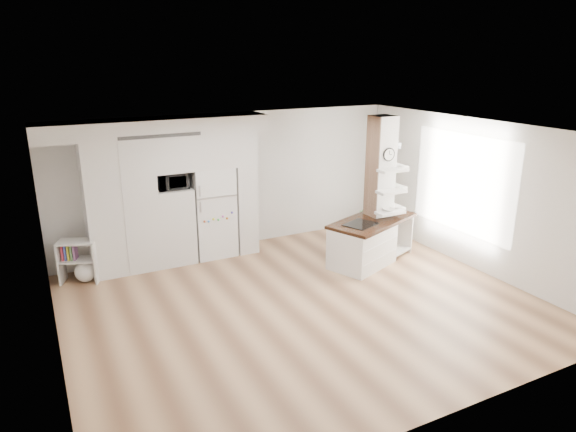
# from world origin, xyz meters

# --- Properties ---
(floor) EXTENTS (7.00, 6.00, 0.01)m
(floor) POSITION_xyz_m (0.00, 0.00, 0.00)
(floor) COLOR tan
(floor) RESTS_ON ground
(room) EXTENTS (7.04, 6.04, 2.72)m
(room) POSITION_xyz_m (0.00, 0.00, 1.86)
(room) COLOR white
(room) RESTS_ON ground
(cabinet_wall) EXTENTS (4.00, 0.71, 2.70)m
(cabinet_wall) POSITION_xyz_m (-1.45, 2.67, 1.51)
(cabinet_wall) COLOR white
(cabinet_wall) RESTS_ON floor
(refrigerator) EXTENTS (0.78, 0.69, 1.75)m
(refrigerator) POSITION_xyz_m (-0.53, 2.68, 0.88)
(refrigerator) COLOR white
(refrigerator) RESTS_ON floor
(column) EXTENTS (0.69, 0.90, 2.70)m
(column) POSITION_xyz_m (2.38, 1.13, 1.35)
(column) COLOR silver
(column) RESTS_ON floor
(window) EXTENTS (0.00, 2.40, 2.40)m
(window) POSITION_xyz_m (3.48, 0.30, 1.50)
(window) COLOR white
(window) RESTS_ON room
(pendant_light) EXTENTS (0.12, 0.12, 0.10)m
(pendant_light) POSITION_xyz_m (1.70, 0.15, 2.12)
(pendant_light) COLOR white
(pendant_light) RESTS_ON room
(kitchen_island) EXTENTS (2.02, 1.48, 1.39)m
(kitchen_island) POSITION_xyz_m (1.84, 0.93, 0.43)
(kitchen_island) COLOR white
(kitchen_island) RESTS_ON floor
(bookshelf) EXTENTS (0.72, 0.57, 0.75)m
(bookshelf) POSITION_xyz_m (-2.97, 2.49, 0.32)
(bookshelf) COLOR white
(bookshelf) RESTS_ON floor
(floor_plant_a) EXTENTS (0.26, 0.22, 0.44)m
(floor_plant_a) POSITION_xyz_m (3.00, 1.67, 0.22)
(floor_plant_a) COLOR #377A30
(floor_plant_a) RESTS_ON floor
(floor_plant_b) EXTENTS (0.32, 0.32, 0.47)m
(floor_plant_b) POSITION_xyz_m (2.90, 2.50, 0.23)
(floor_plant_b) COLOR #377A30
(floor_plant_b) RESTS_ON floor
(microwave) EXTENTS (0.54, 0.37, 0.30)m
(microwave) POSITION_xyz_m (-1.27, 2.62, 1.57)
(microwave) COLOR #2D2D2D
(microwave) RESTS_ON cabinet_wall
(shelf_plant) EXTENTS (0.27, 0.23, 0.30)m
(shelf_plant) POSITION_xyz_m (2.63, 1.30, 1.52)
(shelf_plant) COLOR #377A30
(shelf_plant) RESTS_ON column
(decor_bowl) EXTENTS (0.22, 0.22, 0.05)m
(decor_bowl) POSITION_xyz_m (2.30, 0.90, 1.00)
(decor_bowl) COLOR white
(decor_bowl) RESTS_ON column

